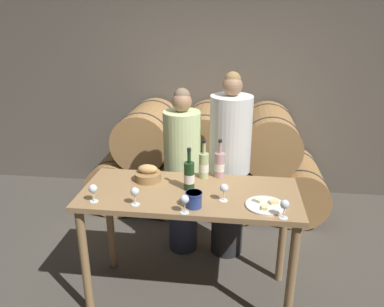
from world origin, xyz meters
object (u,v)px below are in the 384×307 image
object	(u,v)px
person_left	(183,173)
wine_bottle_rose	(220,165)
person_right	(229,168)
wine_glass_far_right	(285,205)
tasting_table	(190,208)
wine_bottle_white	(204,165)
bread_basket	(148,174)
wine_glass_left	(135,192)
cheese_plate	(265,205)
wine_glass_right	(224,189)
wine_bottle_red	(189,176)
wine_glass_far_left	(93,189)
blue_crock	(194,199)
wine_glass_center	(185,200)

from	to	relation	value
person_left	wine_bottle_rose	size ratio (longest dim) A/B	5.04
person_right	wine_glass_far_right	xyz separation A→B (m)	(0.38, -0.96, 0.17)
tasting_table	wine_bottle_white	size ratio (longest dim) A/B	5.09
bread_basket	wine_glass_left	xyz separation A→B (m)	(0.01, -0.40, 0.04)
person_right	wine_glass_far_right	distance (m)	1.05
wine_bottle_white	person_left	bearing A→B (deg)	120.46
cheese_plate	wine_glass_left	size ratio (longest dim) A/B	2.07
person_left	wine_glass_right	size ratio (longest dim) A/B	12.14
wine_bottle_red	wine_glass_right	bearing A→B (deg)	-29.83
tasting_table	wine_glass_right	distance (m)	0.36
tasting_table	wine_glass_far_left	distance (m)	0.73
blue_crock	wine_bottle_red	bearing A→B (deg)	104.26
wine_bottle_white	wine_glass_right	world-z (taller)	wine_bottle_white
tasting_table	person_left	size ratio (longest dim) A/B	1.01
wine_glass_right	wine_bottle_rose	bearing A→B (deg)	97.44
wine_bottle_white	cheese_plate	distance (m)	0.64
wine_bottle_white	wine_glass_far_right	xyz separation A→B (m)	(0.57, -0.57, -0.01)
bread_basket	cheese_plate	world-z (taller)	bread_basket
wine_glass_right	wine_bottle_white	bearing A→B (deg)	115.04
person_left	bread_basket	distance (m)	0.57
cheese_plate	wine_glass_far_right	size ratio (longest dim) A/B	2.07
cheese_plate	bread_basket	bearing A→B (deg)	160.44
person_right	wine_glass_left	xyz separation A→B (m)	(-0.62, -0.91, 0.17)
wine_bottle_white	cheese_plate	bearing A→B (deg)	-42.52
wine_bottle_white	blue_crock	world-z (taller)	wine_bottle_white
wine_glass_far_left	wine_glass_center	distance (m)	0.66
wine_glass_far_left	wine_glass_far_right	xyz separation A→B (m)	(1.30, -0.07, 0.00)
wine_glass_center	person_right	bearing A→B (deg)	74.69
wine_bottle_red	wine_glass_center	bearing A→B (deg)	-87.36
person_left	wine_glass_far_right	bearing A→B (deg)	-50.16
person_left	blue_crock	bearing A→B (deg)	-76.56
tasting_table	wine_glass_right	xyz separation A→B (m)	(0.26, -0.11, 0.23)
wine_glass_left	wine_bottle_red	bearing A→B (deg)	40.22
wine_bottle_red	cheese_plate	xyz separation A→B (m)	(0.55, -0.20, -0.10)
cheese_plate	wine_glass_right	xyz separation A→B (m)	(-0.29, 0.05, 0.08)
person_left	wine_glass_right	bearing A→B (deg)	-62.13
wine_glass_far_left	person_right	bearing A→B (deg)	44.29
blue_crock	wine_glass_right	bearing A→B (deg)	29.33
wine_glass_far_left	wine_bottle_white	bearing A→B (deg)	34.78
bread_basket	wine_glass_far_left	world-z (taller)	same
wine_bottle_white	cheese_plate	world-z (taller)	wine_bottle_white
wine_bottle_white	wine_glass_left	xyz separation A→B (m)	(-0.42, -0.51, -0.01)
blue_crock	wine_glass_left	world-z (taller)	wine_glass_left
wine_bottle_rose	bread_basket	size ratio (longest dim) A/B	1.52
blue_crock	wine_glass_far_right	size ratio (longest dim) A/B	0.89
blue_crock	wine_glass_right	world-z (taller)	wine_glass_right
tasting_table	blue_crock	xyz separation A→B (m)	(0.06, -0.22, 0.20)
wine_bottle_red	wine_glass_right	world-z (taller)	wine_bottle_red
wine_bottle_white	wine_bottle_rose	world-z (taller)	wine_bottle_white
wine_bottle_red	wine_glass_right	xyz separation A→B (m)	(0.26, -0.15, -0.02)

